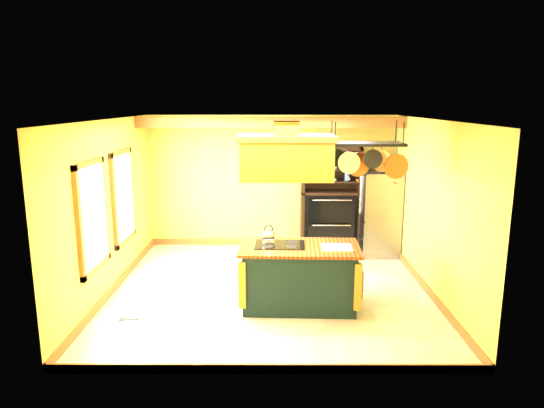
{
  "coord_description": "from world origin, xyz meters",
  "views": [
    {
      "loc": [
        0.05,
        -7.35,
        2.97
      ],
      "look_at": [
        0.03,
        0.3,
        1.34
      ],
      "focal_mm": 32.0,
      "sensor_mm": 36.0,
      "label": 1
    }
  ],
  "objects_px": {
    "refrigerator": "(379,214)",
    "hutch": "(330,209)",
    "pot_rack": "(367,153)",
    "kitchen_island": "(299,276)",
    "range_hood": "(286,155)"
  },
  "relations": [
    {
      "from": "pot_rack",
      "to": "refrigerator",
      "type": "relative_size",
      "value": 0.67
    },
    {
      "from": "range_hood",
      "to": "hutch",
      "type": "bearing_deg",
      "value": 71.66
    },
    {
      "from": "kitchen_island",
      "to": "range_hood",
      "type": "relative_size",
      "value": 1.31
    },
    {
      "from": "refrigerator",
      "to": "hutch",
      "type": "bearing_deg",
      "value": 157.95
    },
    {
      "from": "pot_rack",
      "to": "hutch",
      "type": "distance_m",
      "value": 3.26
    },
    {
      "from": "kitchen_island",
      "to": "hutch",
      "type": "distance_m",
      "value": 3.04
    },
    {
      "from": "kitchen_island",
      "to": "refrigerator",
      "type": "xyz_separation_m",
      "value": [
        1.69,
        2.55,
        0.33
      ]
    },
    {
      "from": "pot_rack",
      "to": "hutch",
      "type": "height_order",
      "value": "pot_rack"
    },
    {
      "from": "range_hood",
      "to": "hutch",
      "type": "xyz_separation_m",
      "value": [
        0.97,
        2.92,
        -1.41
      ]
    },
    {
      "from": "pot_rack",
      "to": "range_hood",
      "type": "bearing_deg",
      "value": 180.0
    },
    {
      "from": "refrigerator",
      "to": "hutch",
      "type": "xyz_separation_m",
      "value": [
        -0.92,
        0.37,
        0.02
      ]
    },
    {
      "from": "pot_rack",
      "to": "refrigerator",
      "type": "xyz_separation_m",
      "value": [
        0.78,
        2.55,
        -1.47
      ]
    },
    {
      "from": "refrigerator",
      "to": "kitchen_island",
      "type": "bearing_deg",
      "value": -123.63
    },
    {
      "from": "kitchen_island",
      "to": "hutch",
      "type": "relative_size",
      "value": 0.84
    },
    {
      "from": "range_hood",
      "to": "kitchen_island",
      "type": "bearing_deg",
      "value": 0.25
    }
  ]
}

